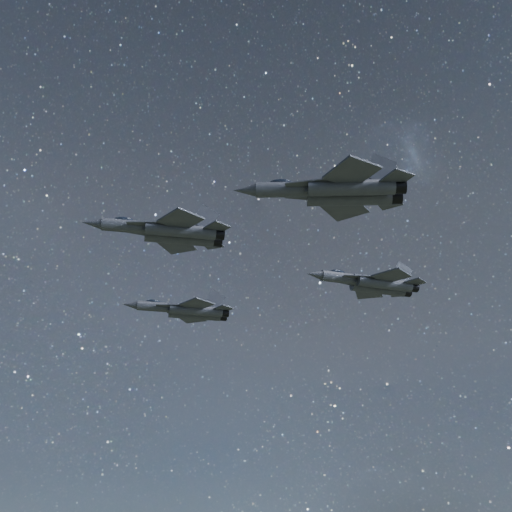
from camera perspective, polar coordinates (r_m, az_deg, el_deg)
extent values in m
cylinder|color=#353742|center=(73.14, -11.60, 2.75)|extent=(7.44, 1.79, 1.56)
cone|color=#353742|center=(73.45, -15.33, 3.03)|extent=(2.44, 1.47, 1.40)
ellipsoid|color=black|center=(73.53, -12.48, 3.34)|extent=(2.41, 1.12, 0.77)
cube|color=#353742|center=(73.13, -7.54, 2.39)|extent=(8.23, 1.75, 1.30)
cylinder|color=#353742|center=(72.05, -7.18, 2.40)|extent=(8.44, 1.82, 1.56)
cylinder|color=#353742|center=(73.84, -7.30, 1.71)|extent=(8.44, 1.82, 1.56)
cylinder|color=black|center=(72.41, -3.56, 2.10)|extent=(1.34, 1.48, 1.44)
cylinder|color=black|center=(74.18, -3.77, 1.42)|extent=(1.34, 1.48, 1.44)
cube|color=#353742|center=(71.84, -10.17, 3.04)|extent=(5.31, 2.22, 0.12)
cube|color=#353742|center=(74.25, -10.23, 2.09)|extent=(5.30, 1.92, 0.12)
cube|color=#353742|center=(70.01, -7.19, 3.44)|extent=(5.44, 5.62, 0.20)
cube|color=#353742|center=(76.07, -7.58, 1.06)|extent=(5.54, 5.68, 0.20)
cube|color=#353742|center=(71.31, -3.73, 2.73)|extent=(3.21, 3.29, 0.15)
cube|color=#353742|center=(75.39, -4.19, 1.15)|extent=(3.27, 3.33, 0.15)
cube|color=#353742|center=(72.90, -4.82, 3.63)|extent=(3.47, 0.55, 3.56)
cube|color=#353742|center=(75.10, -5.04, 2.74)|extent=(3.47, 0.47, 3.56)
cylinder|color=#353742|center=(86.37, -9.07, -4.82)|extent=(6.59, 1.41, 1.39)
cone|color=#353742|center=(86.26, -11.91, -4.57)|extent=(2.14, 1.25, 1.25)
ellipsoid|color=black|center=(86.55, -9.75, -4.34)|extent=(2.12, 0.94, 0.69)
cube|color=#353742|center=(86.70, -6.02, -5.11)|extent=(7.30, 1.35, 1.16)
cylinder|color=#353742|center=(85.77, -5.72, -5.18)|extent=(7.48, 1.41, 1.39)
cylinder|color=#353742|center=(87.44, -5.87, -5.56)|extent=(7.48, 1.41, 1.39)
cylinder|color=black|center=(86.31, -3.01, -5.40)|extent=(1.16, 1.28, 1.28)
cylinder|color=black|center=(87.97, -3.21, -5.77)|extent=(1.16, 1.28, 1.28)
cube|color=#353742|center=(85.29, -7.94, -4.71)|extent=(4.73, 1.86, 0.11)
cube|color=#353742|center=(87.55, -8.09, -5.23)|extent=(4.73, 1.83, 0.11)
cube|color=#353742|center=(83.81, -5.65, -4.59)|extent=(4.89, 5.04, 0.18)
cube|color=#353742|center=(89.49, -6.15, -5.88)|extent=(4.90, 5.04, 0.18)
cube|color=#353742|center=(85.23, -3.11, -5.02)|extent=(2.88, 2.95, 0.13)
cube|color=#353742|center=(89.05, -3.56, -5.88)|extent=(2.89, 2.95, 0.13)
cube|color=#353742|center=(86.45, -3.95, -4.22)|extent=(3.09, 0.40, 3.17)
cube|color=#353742|center=(88.52, -4.18, -4.71)|extent=(3.09, 0.40, 3.17)
cylinder|color=#353742|center=(60.73, 3.57, 6.34)|extent=(7.66, 3.42, 1.58)
cone|color=#353742|center=(60.76, -1.05, 6.28)|extent=(2.71, 1.99, 1.42)
ellipsoid|color=black|center=(61.09, 2.40, 6.94)|extent=(2.60, 1.64, 0.78)
cube|color=#353742|center=(61.11, 8.55, 6.33)|extent=(8.43, 3.57, 1.32)
cylinder|color=#353742|center=(60.06, 9.06, 6.45)|extent=(8.64, 3.68, 1.58)
cylinder|color=#353742|center=(61.79, 8.85, 5.48)|extent=(8.64, 3.68, 1.58)
cylinder|color=black|center=(60.84, 13.45, 6.43)|extent=(1.64, 1.75, 1.46)
cylinder|color=black|center=(62.55, 13.11, 5.47)|extent=(1.64, 1.75, 1.46)
cube|color=#353742|center=(59.59, 5.37, 6.94)|extent=(5.24, 3.28, 0.12)
cube|color=#353742|center=(61.93, 5.24, 5.61)|extent=(5.33, 1.44, 0.12)
cube|color=#353742|center=(58.09, 9.11, 7.86)|extent=(4.98, 5.31, 0.20)
cube|color=#353742|center=(63.97, 8.42, 4.54)|extent=(5.82, 5.80, 0.20)
cube|color=#353742|center=(59.76, 13.27, 7.25)|extent=(2.92, 3.06, 0.15)
cube|color=#353742|center=(63.69, 12.53, 5.04)|extent=(3.44, 3.44, 0.15)
cube|color=#353742|center=(61.30, 11.72, 8.11)|extent=(3.38, 1.32, 3.61)
cube|color=#353742|center=(63.42, 11.37, 6.87)|extent=(3.51, 0.77, 3.61)
cylinder|color=#353742|center=(83.49, 8.53, -2.12)|extent=(7.28, 2.10, 1.51)
cone|color=#353742|center=(81.66, 5.58, -1.76)|extent=(2.43, 1.55, 1.36)
ellipsoid|color=black|center=(83.29, 7.78, -1.57)|extent=(2.39, 1.21, 0.75)
cube|color=#353742|center=(85.69, 11.58, -2.52)|extent=(8.05, 2.11, 1.26)
cylinder|color=#353742|center=(84.93, 12.15, -2.58)|extent=(8.25, 2.18, 1.51)
cylinder|color=#353742|center=(86.50, 11.53, -3.05)|extent=(8.25, 2.18, 1.51)
cylinder|color=black|center=(87.13, 14.72, -2.88)|extent=(1.37, 1.50, 1.40)
cylinder|color=black|center=(88.66, 14.08, -3.34)|extent=(1.37, 1.50, 1.40)
cube|color=#353742|center=(83.12, 10.01, -1.99)|extent=(5.13, 1.61, 0.12)
cube|color=#353742|center=(85.27, 9.22, -2.65)|extent=(5.15, 2.40, 0.12)
cube|color=#353742|center=(83.06, 12.78, -1.86)|extent=(5.45, 5.55, 0.19)
cube|color=#353742|center=(88.37, 10.71, -3.45)|extent=(5.19, 5.40, 0.19)
cube|color=#353742|center=(86.02, 14.92, -2.44)|extent=(3.22, 3.27, 0.15)
cube|color=#353742|center=(89.53, 13.45, -3.48)|extent=(3.06, 3.15, 0.15)
cube|color=#353742|center=(86.79, 13.74, -1.59)|extent=(3.38, 0.50, 3.46)
cube|color=#353742|center=(88.70, 12.96, -2.18)|extent=(3.35, 0.70, 3.46)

